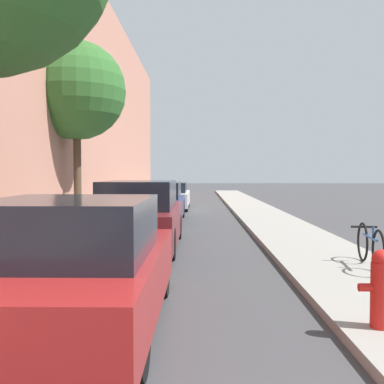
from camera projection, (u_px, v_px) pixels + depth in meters
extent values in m
plane|color=#3D3D3F|center=(184.00, 226.00, 14.41)|extent=(120.00, 120.00, 0.00)
cube|color=gray|center=(94.00, 223.00, 14.46)|extent=(2.00, 52.00, 0.12)
cube|color=gray|center=(275.00, 224.00, 14.36)|extent=(2.00, 52.00, 0.12)
cube|color=tan|center=(50.00, 69.00, 14.27)|extent=(0.70, 52.00, 9.96)
cylinder|color=black|center=(39.00, 271.00, 6.16)|extent=(0.22, 0.68, 0.68)
cylinder|color=black|center=(160.00, 271.00, 6.13)|extent=(0.22, 0.68, 0.68)
cylinder|color=black|center=(133.00, 338.00, 3.65)|extent=(0.22, 0.68, 0.68)
cube|color=maroon|center=(74.00, 281.00, 4.90)|extent=(1.88, 4.01, 0.64)
cube|color=black|center=(69.00, 227.00, 4.71)|extent=(1.66, 2.08, 0.59)
cylinder|color=black|center=(119.00, 227.00, 11.53)|extent=(0.22, 0.62, 0.62)
cylinder|color=black|center=(177.00, 227.00, 11.51)|extent=(0.22, 0.62, 0.62)
cylinder|color=black|center=(93.00, 244.00, 8.71)|extent=(0.22, 0.62, 0.62)
cylinder|color=black|center=(170.00, 244.00, 8.69)|extent=(0.22, 0.62, 0.62)
cube|color=maroon|center=(141.00, 224.00, 10.10)|extent=(1.69, 4.55, 0.74)
cube|color=black|center=(139.00, 194.00, 9.89)|extent=(1.49, 2.37, 0.59)
cylinder|color=black|center=(141.00, 208.00, 17.04)|extent=(0.22, 0.72, 0.72)
cylinder|color=black|center=(181.00, 208.00, 17.01)|extent=(0.22, 0.72, 0.72)
cylinder|color=black|center=(131.00, 214.00, 14.43)|extent=(0.22, 0.72, 0.72)
cylinder|color=black|center=(178.00, 214.00, 14.41)|extent=(0.22, 0.72, 0.72)
cube|color=navy|center=(158.00, 207.00, 15.71)|extent=(1.73, 4.20, 0.62)
cube|color=black|center=(158.00, 190.00, 15.52)|extent=(1.52, 2.19, 0.55)
cylinder|color=black|center=(154.00, 200.00, 22.44)|extent=(0.22, 0.68, 0.68)
cylinder|color=black|center=(187.00, 200.00, 22.42)|extent=(0.22, 0.68, 0.68)
cylinder|color=black|center=(148.00, 204.00, 19.55)|extent=(0.22, 0.68, 0.68)
cylinder|color=black|center=(185.00, 204.00, 19.52)|extent=(0.22, 0.68, 0.68)
cube|color=silver|center=(169.00, 199.00, 20.97)|extent=(1.85, 4.68, 0.61)
cube|color=black|center=(168.00, 187.00, 20.77)|extent=(1.63, 2.43, 0.45)
cylinder|color=#4C3A2B|center=(77.00, 170.00, 14.41)|extent=(0.24, 0.24, 3.32)
sphere|color=#2D6028|center=(77.00, 91.00, 14.30)|extent=(3.12, 3.12, 3.12)
cylinder|color=red|center=(381.00, 295.00, 4.53)|extent=(0.21, 0.21, 0.66)
sphere|color=red|center=(382.00, 259.00, 4.52)|extent=(0.20, 0.20, 0.20)
cylinder|color=red|center=(365.00, 287.00, 4.53)|extent=(0.14, 0.08, 0.08)
torus|color=black|center=(363.00, 242.00, 7.96)|extent=(0.12, 0.69, 0.69)
torus|color=black|center=(378.00, 252.00, 6.97)|extent=(0.12, 0.69, 0.69)
cube|color=#235193|center=(370.00, 237.00, 7.46)|extent=(0.13, 0.84, 0.04)
cylinder|color=#235193|center=(373.00, 233.00, 7.28)|extent=(0.04, 0.04, 0.19)
cube|color=black|center=(364.00, 227.00, 7.87)|extent=(0.44, 0.09, 0.04)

